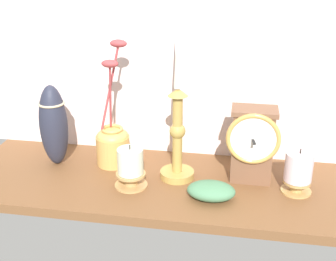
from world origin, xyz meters
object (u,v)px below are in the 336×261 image
at_px(mantel_clock, 252,143).
at_px(pillar_candle_near_clock, 131,167).
at_px(pillar_candle_front, 298,172).
at_px(candlestick_tall_left, 178,127).
at_px(tall_ceramic_vase, 54,125).
at_px(brass_vase_jar, 113,141).

relative_size(mantel_clock, pillar_candle_near_clock, 1.72).
height_order(pillar_candle_front, pillar_candle_near_clock, pillar_candle_front).
height_order(candlestick_tall_left, pillar_candle_near_clock, candlestick_tall_left).
relative_size(mantel_clock, tall_ceramic_vase, 0.86).
bearing_deg(tall_ceramic_vase, brass_vase_jar, 9.47).
relative_size(brass_vase_jar, pillar_candle_near_clock, 3.03).
bearing_deg(brass_vase_jar, candlestick_tall_left, -14.84).
xyz_separation_m(mantel_clock, candlestick_tall_left, (-0.19, -0.02, 0.04)).
distance_m(brass_vase_jar, pillar_candle_front, 0.49).
relative_size(candlestick_tall_left, brass_vase_jar, 1.33).
bearing_deg(candlestick_tall_left, tall_ceramic_vase, 176.11).
xyz_separation_m(pillar_candle_near_clock, tall_ceramic_vase, (-0.23, 0.09, 0.06)).
distance_m(mantel_clock, brass_vase_jar, 0.38).
relative_size(mantel_clock, pillar_candle_front, 1.68).
bearing_deg(pillar_candle_front, tall_ceramic_vase, 175.73).
relative_size(pillar_candle_front, pillar_candle_near_clock, 1.02).
distance_m(brass_vase_jar, pillar_candle_near_clock, 0.14).
distance_m(candlestick_tall_left, brass_vase_jar, 0.20).
height_order(mantel_clock, pillar_candle_front, mantel_clock).
bearing_deg(mantel_clock, candlestick_tall_left, -174.83).
relative_size(brass_vase_jar, pillar_candle_front, 2.95).
bearing_deg(brass_vase_jar, pillar_candle_near_clock, -55.59).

